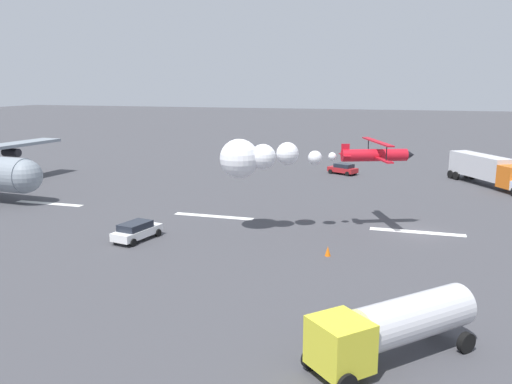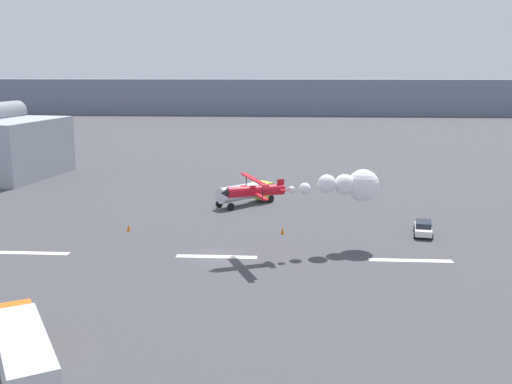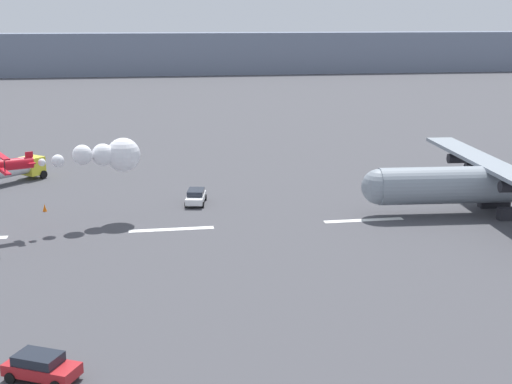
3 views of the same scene
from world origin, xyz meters
TOP-DOWN VIEW (x-y plane):
  - ground_plane at (0.00, 0.00)m, footprint 440.00×440.00m
  - runway_stripe_4 at (0.00, 0.00)m, footprint 8.00×0.90m
  - runway_stripe_5 at (18.86, 0.00)m, footprint 8.00×0.90m
  - runway_stripe_6 at (37.71, 0.00)m, footprint 8.00×0.90m
  - stunt_biplane_red at (12.74, 3.98)m, footprint 15.80×9.38m
  - semi_truck_orange at (-8.09, -24.74)m, footprint 9.35×12.87m
  - fuel_tanker_truck at (1.02, 22.83)m, footprint 7.66×7.88m
  - followme_car_yellow at (10.24, -27.82)m, footprint 4.48×3.52m
  - airport_staff_sedan at (21.95, 9.20)m, footprint 2.69×4.74m
  - traffic_cone_far at (6.32, 8.65)m, footprint 0.44×0.44m

SIDE VIEW (x-z plane):
  - ground_plane at x=0.00m, z-range 0.00..0.00m
  - runway_stripe_4 at x=0.00m, z-range 0.00..0.01m
  - runway_stripe_5 at x=18.86m, z-range 0.00..0.01m
  - runway_stripe_6 at x=37.71m, z-range 0.00..0.01m
  - traffic_cone_far at x=6.32m, z-range 0.00..0.75m
  - followme_car_yellow at x=10.24m, z-range 0.05..1.57m
  - airport_staff_sedan at x=21.95m, z-range 0.05..1.57m
  - fuel_tanker_truck at x=1.02m, z-range 0.29..3.19m
  - semi_truck_orange at x=-8.09m, z-range 0.26..3.96m
  - stunt_biplane_red at x=12.74m, z-range 4.88..8.18m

